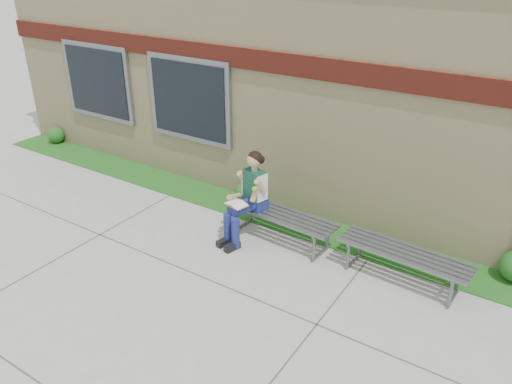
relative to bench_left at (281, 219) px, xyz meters
The scene contains 8 objects.
ground 2.08m from the bench_left, 78.09° to the right, with size 80.00×80.00×0.00m, color #9E9E99.
grass_strip 0.82m from the bench_left, 54.90° to the left, with size 16.00×0.80×0.02m, color #155118.
school_building 4.37m from the bench_left, 83.97° to the left, with size 16.20×6.22×4.20m.
bench_left is the anchor object (origin of this frame).
bench_right 2.00m from the bench_left, ahead, with size 1.88×0.63×0.48m.
girl 0.65m from the bench_left, 155.50° to the right, with size 0.56×0.93×1.47m.
shrub_west 6.80m from the bench_left, behind, with size 0.39×0.39×0.39m, color #155118.
shrub_mid 1.58m from the bench_left, 147.09° to the left, with size 0.30×0.30×0.30m, color #155118.
Camera 1 is at (3.02, -4.02, 4.31)m, focal length 35.00 mm.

